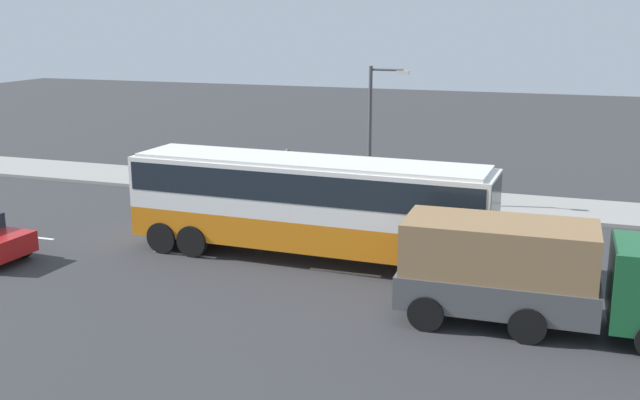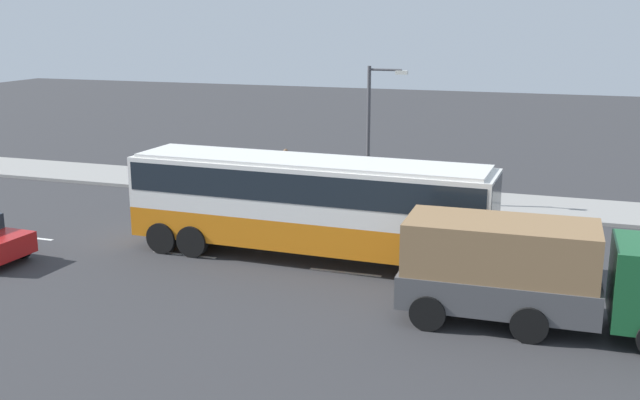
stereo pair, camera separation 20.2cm
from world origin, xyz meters
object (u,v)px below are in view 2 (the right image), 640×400
at_px(cargo_truck, 538,271).
at_px(pedestrian_near_curb, 286,164).
at_px(street_lamp, 373,124).
at_px(coach_bus, 308,198).

xyz_separation_m(cargo_truck, pedestrian_near_curb, (-12.26, 13.35, -0.37)).
bearing_deg(street_lamp, coach_bus, -91.34).
height_order(coach_bus, pedestrian_near_curb, coach_bus).
bearing_deg(coach_bus, cargo_truck, -22.63).
xyz_separation_m(pedestrian_near_curb, street_lamp, (4.80, -2.02, 2.41)).
relative_size(coach_bus, pedestrian_near_curb, 7.07).
distance_m(coach_bus, street_lamp, 8.00).
height_order(cargo_truck, street_lamp, street_lamp).
xyz_separation_m(cargo_truck, street_lamp, (-7.47, 11.33, 2.04)).
bearing_deg(street_lamp, pedestrian_near_curb, 157.20).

